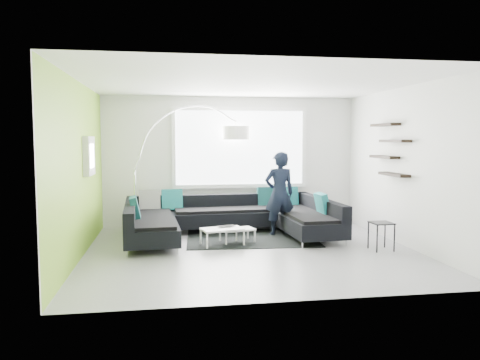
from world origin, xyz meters
The scene contains 9 objects.
ground centered at (0.00, 0.00, 0.00)m, with size 5.50×5.50×0.00m, color gray.
room_shell centered at (0.04, 0.21, 1.81)m, with size 5.54×5.04×2.82m.
sectional_sofa centered at (-0.21, 1.09, 0.37)m, with size 4.00×2.60×0.84m.
rug centered at (0.18, 0.99, 0.01)m, with size 2.41×1.75×0.01m, color black.
coffee_table centered at (-0.28, 0.59, 0.15)m, with size 0.94×0.54×0.31m, color white.
arc_lamp centered at (-2.01, 1.63, 1.29)m, with size 2.41×0.84×2.57m, color silver, non-canonical shape.
side_table centered at (2.20, -0.28, 0.24)m, with size 0.35×0.35×0.48m, color black.
person centered at (0.79, 1.23, 0.82)m, with size 0.63×0.45×1.64m, color black.
laptop centered at (-0.33, 0.58, 0.32)m, with size 0.37×0.29×0.03m, color black.
Camera 1 is at (-1.40, -7.63, 1.88)m, focal length 35.00 mm.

